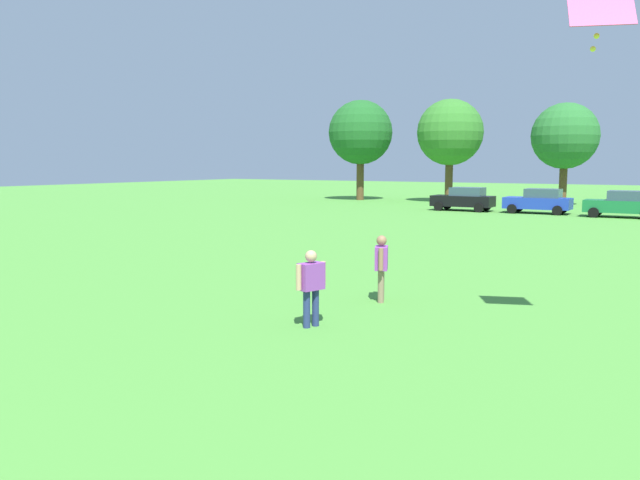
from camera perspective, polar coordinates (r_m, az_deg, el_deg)
The scene contains 10 objects.
ground_plane at distance 29.79m, azimuth 15.95°, elevation 0.20°, with size 160.00×160.00×0.00m, color #4C9338.
adult_bystander at distance 15.37m, azimuth 5.59°, elevation -2.05°, with size 0.49×0.73×1.64m.
bystander_near_trees at distance 12.95m, azimuth -0.82°, elevation -3.80°, with size 0.45×0.73×1.60m.
kite at distance 12.80m, azimuth 24.10°, elevation 18.36°, with size 1.21×0.85×1.09m.
parked_car_black_0 at distance 46.07m, azimuth 12.92°, elevation 3.66°, with size 4.30×2.02×1.68m.
parked_car_blue_1 at distance 44.93m, azimuth 19.24°, elevation 3.37°, with size 4.30×2.02×1.68m.
parked_car_green_2 at distance 43.53m, azimuth 25.78°, elevation 2.96°, with size 4.30×2.02×1.68m.
tree_far_left at distance 58.48m, azimuth 3.70°, elevation 9.69°, with size 5.86×5.86×9.13m.
tree_center at distance 56.25m, azimuth 11.71°, elevation 9.51°, with size 5.71×5.71×8.90m.
tree_far_right at distance 54.18m, azimuth 21.35°, elevation 8.76°, with size 5.24×5.24×8.16m.
Camera 1 is at (7.68, 1.42, 3.37)m, focal length 35.27 mm.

